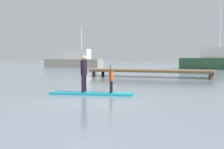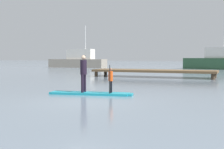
{
  "view_description": "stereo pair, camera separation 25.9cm",
  "coord_description": "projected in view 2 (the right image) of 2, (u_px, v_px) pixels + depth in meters",
  "views": [
    {
      "loc": [
        4.88,
        -10.25,
        1.66
      ],
      "look_at": [
        -0.37,
        3.32,
        0.84
      ],
      "focal_mm": 48.95,
      "sensor_mm": 36.0,
      "label": 1
    },
    {
      "loc": [
        5.12,
        -10.16,
        1.66
      ],
      "look_at": [
        -0.37,
        3.32,
        0.84
      ],
      "focal_mm": 48.95,
      "sensor_mm": 36.0,
      "label": 2
    }
  ],
  "objects": [
    {
      "name": "fishing_boat_white_large",
      "position": [
        78.0,
        61.0,
        49.38
      ],
      "size": [
        9.48,
        2.71,
        6.71
      ],
      "color": "#9E9384",
      "rests_on": "ground"
    },
    {
      "name": "paddler_adult",
      "position": [
        84.0,
        71.0,
        13.59
      ],
      "size": [
        0.33,
        0.51,
        1.65
      ],
      "color": "black",
      "rests_on": "paddleboard_near"
    },
    {
      "name": "ground_plane",
      "position": [
        88.0,
        102.0,
        11.41
      ],
      "size": [
        240.0,
        240.0,
        0.0
      ],
      "primitive_type": "plane",
      "color": "gray"
    },
    {
      "name": "floating_dock",
      "position": [
        153.0,
        71.0,
        25.39
      ],
      "size": [
        10.19,
        2.62,
        0.61
      ],
      "color": "brown",
      "rests_on": "ground"
    },
    {
      "name": "fishing_boat_green_midground",
      "position": [
        216.0,
        61.0,
        42.49
      ],
      "size": [
        9.1,
        4.86,
        9.06
      ],
      "color": "#2D5638",
      "rests_on": "ground"
    },
    {
      "name": "paddler_child_solo",
      "position": [
        111.0,
        79.0,
        13.31
      ],
      "size": [
        0.22,
        0.39,
        1.23
      ],
      "color": "black",
      "rests_on": "paddleboard_near"
    },
    {
      "name": "paddleboard_near",
      "position": [
        91.0,
        93.0,
        13.57
      ],
      "size": [
        3.77,
        1.29,
        0.1
      ],
      "color": "#1E9EB2",
      "rests_on": "ground"
    }
  ]
}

